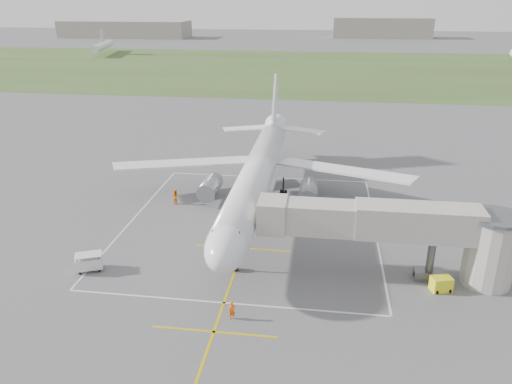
# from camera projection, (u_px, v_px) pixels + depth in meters

# --- Properties ---
(ground) EXTENTS (700.00, 700.00, 0.00)m
(ground) POSITION_uv_depth(u_px,v_px,m) (256.00, 210.00, 61.09)
(ground) COLOR #515153
(ground) RESTS_ON ground
(grass_strip) EXTENTS (700.00, 120.00, 0.02)m
(grass_strip) POSITION_uv_depth(u_px,v_px,m) (306.00, 68.00, 180.87)
(grass_strip) COLOR #3B4C21
(grass_strip) RESTS_ON ground
(apron_markings) EXTENTS (28.20, 60.00, 0.01)m
(apron_markings) POSITION_uv_depth(u_px,v_px,m) (249.00, 231.00, 55.73)
(apron_markings) COLOR #C0A00B
(apron_markings) RESTS_ON ground
(airliner) EXTENTS (38.93, 46.75, 13.52)m
(airliner) POSITION_uv_depth(u_px,v_px,m) (257.00, 174.00, 60.18)
(airliner) COLOR silver
(airliner) RESTS_ON ground
(jet_bridge) EXTENTS (23.40, 5.00, 7.20)m
(jet_bridge) POSITION_uv_depth(u_px,v_px,m) (408.00, 231.00, 44.88)
(jet_bridge) COLOR gray
(jet_bridge) RESTS_ON ground
(gpu_unit) EXTENTS (2.01, 1.65, 1.32)m
(gpu_unit) POSITION_uv_depth(u_px,v_px,m) (441.00, 284.00, 44.24)
(gpu_unit) COLOR yellow
(gpu_unit) RESTS_ON ground
(baggage_cart) EXTENTS (2.83, 2.31, 1.71)m
(baggage_cart) POSITION_uv_depth(u_px,v_px,m) (89.00, 262.00, 47.45)
(baggage_cart) COLOR silver
(baggage_cart) RESTS_ON ground
(ramp_worker_nose) EXTENTS (0.68, 0.58, 1.57)m
(ramp_worker_nose) POSITION_uv_depth(u_px,v_px,m) (232.00, 310.00, 40.30)
(ramp_worker_nose) COLOR #FB5D07
(ramp_worker_nose) RESTS_ON ground
(ramp_worker_wing) EXTENTS (1.13, 1.08, 1.83)m
(ramp_worker_wing) POSITION_uv_depth(u_px,v_px,m) (176.00, 197.00, 62.78)
(ramp_worker_wing) COLOR orange
(ramp_worker_wing) RESTS_ON ground
(distant_hangars) EXTENTS (345.00, 49.00, 12.00)m
(distant_hangars) POSITION_uv_depth(u_px,v_px,m) (290.00, 30.00, 305.64)
(distant_hangars) COLOR gray
(distant_hangars) RESTS_ON ground
(distant_aircraft) EXTENTS (203.66, 34.50, 8.85)m
(distant_aircraft) POSITION_uv_depth(u_px,v_px,m) (311.00, 48.00, 214.91)
(distant_aircraft) COLOR silver
(distant_aircraft) RESTS_ON ground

